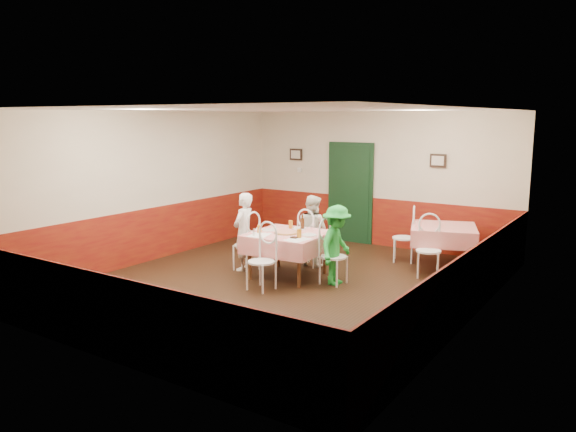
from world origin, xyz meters
The scene contains 39 objects.
floor centered at (0.00, 0.00, 0.00)m, with size 7.00×7.00×0.00m, color black.
ceiling centered at (0.00, 0.00, 2.80)m, with size 7.00×7.00×0.00m, color white.
back_wall centered at (0.00, 3.50, 1.40)m, with size 6.00×0.10×2.80m, color beige.
front_wall centered at (0.00, -3.50, 1.40)m, with size 6.00×0.10×2.80m, color beige.
left_wall centered at (-3.00, 0.00, 1.40)m, with size 0.10×7.00×2.80m, color beige.
right_wall centered at (3.00, 0.00, 1.40)m, with size 0.10×7.00×2.80m, color beige.
wainscot_back centered at (0.00, 3.48, 0.50)m, with size 6.00×0.03×1.00m, color maroon.
wainscot_front centered at (0.00, -3.48, 0.50)m, with size 6.00×0.03×1.00m, color maroon.
wainscot_left centered at (-2.98, 0.00, 0.50)m, with size 0.03×7.00×1.00m, color maroon.
wainscot_right centered at (2.98, 0.00, 0.50)m, with size 0.03×7.00×1.00m, color maroon.
door centered at (-0.60, 3.45, 1.05)m, with size 0.96×0.06×2.10m, color black.
picture_left centered at (-2.00, 3.45, 1.85)m, with size 0.32×0.03×0.26m, color black.
picture_right centered at (1.30, 3.45, 1.85)m, with size 0.32×0.03×0.26m, color black.
thermostat centered at (-1.90, 3.45, 1.50)m, with size 0.10×0.03×0.10m, color white.
main_table centered at (-0.20, 0.41, 0.38)m, with size 1.22×1.22×0.77m, color red.
second_table centered at (1.79, 2.47, 0.38)m, with size 1.12×1.12×0.77m, color red.
chair_left centered at (-1.05, 0.35, 0.45)m, with size 0.42×0.42×0.90m, color white, non-canonical shape.
chair_right centered at (0.65, 0.47, 0.45)m, with size 0.42×0.42×0.90m, color white, non-canonical shape.
chair_far centered at (-0.26, 1.26, 0.45)m, with size 0.42×0.42×0.90m, color white, non-canonical shape.
chair_near centered at (-0.14, -0.44, 0.45)m, with size 0.42×0.42×0.90m, color white, non-canonical shape.
chair_second_a centered at (1.04, 2.47, 0.45)m, with size 0.42×0.42×0.90m, color white, non-canonical shape.
chair_second_b centered at (1.79, 1.72, 0.45)m, with size 0.42×0.42×0.90m, color white, non-canonical shape.
pizza centered at (-0.20, 0.37, 0.77)m, with size 0.40×0.40×0.03m, color #B74723.
plate_left centered at (-0.59, 0.41, 0.77)m, with size 0.25×0.25×0.01m, color white.
plate_right centered at (0.20, 0.43, 0.77)m, with size 0.25×0.25×0.01m, color white.
plate_far centered at (-0.23, 0.81, 0.77)m, with size 0.25×0.25×0.01m, color white.
glass_a centered at (-0.60, 0.15, 0.83)m, with size 0.07×0.07×0.13m, color #BF7219.
glass_b centered at (0.17, 0.19, 0.83)m, with size 0.08×0.08×0.14m, color #BF7219.
glass_c centered at (-0.38, 0.77, 0.83)m, with size 0.08×0.08×0.14m, color #BF7219.
beer_bottle centered at (-0.16, 0.80, 0.88)m, with size 0.07×0.07×0.24m, color #381C0A.
shaker_a centered at (-0.60, -0.02, 0.81)m, with size 0.04×0.04×0.09m, color silver.
shaker_b centered at (-0.54, -0.09, 0.81)m, with size 0.04×0.04×0.09m, color silver.
shaker_c centered at (-0.65, 0.05, 0.81)m, with size 0.04×0.04×0.09m, color #B23319.
menu_left centered at (-0.49, 0.00, 0.76)m, with size 0.30×0.40×0.00m, color white.
menu_right centered at (0.22, 0.06, 0.76)m, with size 0.30×0.40×0.00m, color white.
wallet centered at (0.11, 0.12, 0.77)m, with size 0.11×0.09×0.02m, color black.
diner_left centered at (-1.10, 0.35, 0.69)m, with size 0.50×0.33×1.38m, color gray.
diner_far centered at (-0.26, 1.31, 0.65)m, with size 0.63×0.49×1.30m, color gray.
diner_right centered at (0.70, 0.47, 0.65)m, with size 0.84×0.48×1.30m, color gray.
Camera 1 is at (4.93, -7.30, 2.68)m, focal length 35.00 mm.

